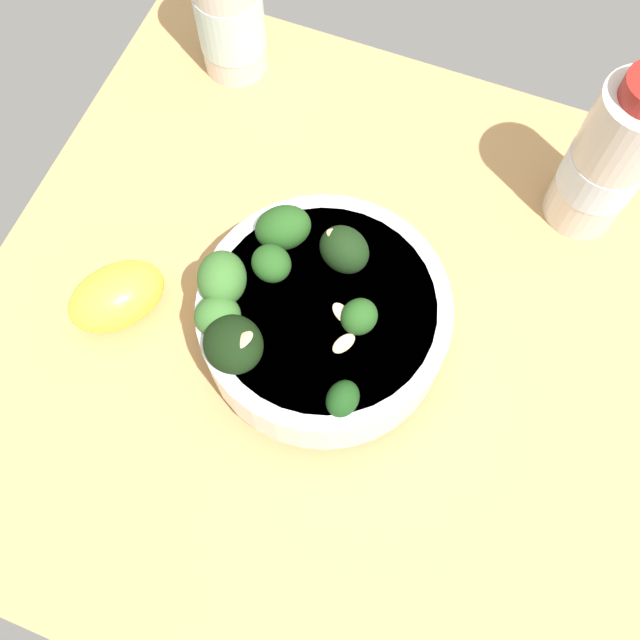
% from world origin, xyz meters
% --- Properties ---
extents(ground_plane, '(0.57, 0.57, 0.05)m').
position_xyz_m(ground_plane, '(0.00, 0.00, -0.02)').
color(ground_plane, tan).
extents(bowl_of_broccoli, '(0.19, 0.18, 0.11)m').
position_xyz_m(bowl_of_broccoli, '(-0.01, -0.01, 0.05)').
color(bowl_of_broccoli, white).
rests_on(bowl_of_broccoli, ground_plane).
extents(lemon_wedge, '(0.09, 0.09, 0.04)m').
position_xyz_m(lemon_wedge, '(-0.16, -0.05, 0.02)').
color(lemon_wedge, yellow).
rests_on(lemon_wedge, ground_plane).
extents(bottle_tall, '(0.06, 0.06, 0.17)m').
position_xyz_m(bottle_tall, '(-0.18, 0.22, 0.07)').
color(bottle_tall, beige).
rests_on(bottle_tall, ground_plane).
extents(bottle_short, '(0.06, 0.06, 0.16)m').
position_xyz_m(bottle_short, '(0.16, 0.18, 0.07)').
color(bottle_short, beige).
rests_on(bottle_short, ground_plane).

